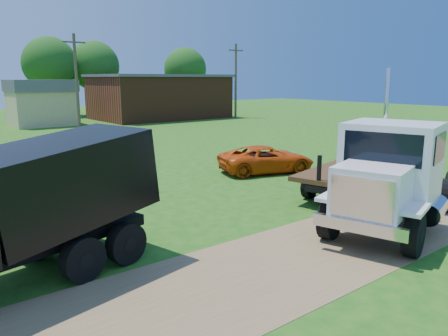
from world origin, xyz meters
TOP-DOWN VIEW (x-y plane):
  - ground at (0.00, 0.00)m, footprint 140.00×140.00m
  - dirt_track at (0.00, 0.00)m, footprint 120.00×4.20m
  - white_semi_tractor at (3.19, -0.19)m, footprint 8.71×4.95m
  - black_dump_truck at (-7.46, 3.02)m, footprint 8.27×4.14m
  - orange_pickup at (6.18, 8.63)m, footprint 5.46×3.74m
  - flatbed_trailer at (6.77, 3.45)m, footprint 8.48×4.31m
  - spectator_a at (3.75, -0.94)m, footprint 0.70×0.52m
  - spectator_b at (-4.97, 4.82)m, footprint 1.02×0.98m
  - brick_building at (18.00, 40.00)m, footprint 15.40×10.40m
  - tan_shed at (4.00, 40.00)m, footprint 6.20×5.40m
  - utility_poles at (6.00, 35.00)m, footprint 42.20×0.28m

SIDE VIEW (x-z plane):
  - ground at x=0.00m, z-range 0.00..0.00m
  - dirt_track at x=0.00m, z-range 0.00..0.01m
  - orange_pickup at x=6.18m, z-range 0.00..1.39m
  - spectator_b at x=-4.97m, z-range 0.00..1.66m
  - spectator_a at x=3.75m, z-range 0.00..1.77m
  - flatbed_trailer at x=6.77m, z-range -0.15..1.94m
  - white_semi_tractor at x=3.19m, z-range -0.82..4.34m
  - black_dump_truck at x=-7.46m, z-range 0.18..3.68m
  - tan_shed at x=4.00m, z-range 0.07..4.77m
  - brick_building at x=18.00m, z-range 0.01..5.31m
  - utility_poles at x=6.00m, z-range 0.21..9.21m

